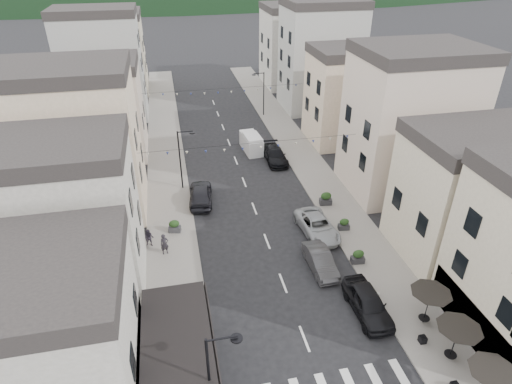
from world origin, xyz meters
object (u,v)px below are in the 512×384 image
Objects in this scene: parked_car_d at (275,155)px; pedestrian_a at (164,244)px; parked_car_e at (201,194)px; delivery_van at (251,143)px; parked_car_a at (368,303)px; parked_car_b at (320,261)px; pedestrian_b at (149,238)px; parked_car_c at (317,226)px.

pedestrian_a is at bearing -130.83° from parked_car_d.
delivery_van is (6.80, 9.97, 0.15)m from parked_car_e.
parked_car_a is 1.09× the size of delivery_van.
pedestrian_a is at bearing 158.72° from parked_car_b.
parked_car_b is 0.98× the size of delivery_van.
parked_car_d is 3.38× the size of pedestrian_b.
pedestrian_b is at bearing 143.22° from parked_car_a.
parked_car_e is at bearing 49.94° from pedestrian_a.
pedestrian_a is at bearing 176.46° from parked_car_c.
delivery_van is at bearing -117.98° from parked_car_e.
parked_car_a is 15.37m from pedestrian_a.
parked_car_c is 13.51m from pedestrian_b.
parked_car_a is 4.99m from parked_car_b.
parked_car_b is 2.50× the size of pedestrian_a.
parked_car_b is 0.86× the size of parked_car_e.
delivery_van is (-1.99, 3.19, 0.27)m from parked_car_d.
parked_car_d is at bearing 85.00° from parked_car_b.
parked_car_e is 12.07m from delivery_van.
parked_car_e is 2.90× the size of pedestrian_a.
parked_car_d is at bearing 90.06° from parked_car_a.
parked_car_d is 18.50m from pedestrian_b.
parked_car_a is 0.91× the size of parked_car_c.
pedestrian_a is at bearing -33.60° from pedestrian_b.
delivery_van reaches higher than parked_car_e.
parked_car_d is at bearing 55.92° from pedestrian_b.
delivery_van is at bearing 66.74° from pedestrian_b.
pedestrian_a is (-12.64, 8.75, 0.16)m from parked_car_a.
delivery_van is (-2.40, 25.91, 0.19)m from parked_car_a.
parked_car_b is at bearing -92.17° from delivery_van.
parked_car_d is 1.16× the size of delivery_van.
pedestrian_b reaches higher than parked_car_b.
delivery_van is 2.55× the size of pedestrian_a.
delivery_van reaches higher than pedestrian_b.
parked_car_c reaches higher than parked_car_b.
pedestrian_a is at bearing 70.76° from parked_car_e.
pedestrian_b is (-1.16, 1.20, -0.11)m from pedestrian_a.
parked_car_c is at bearing 8.08° from pedestrian_b.
parked_car_d is 2.96× the size of pedestrian_a.
parked_car_c is 13.76m from parked_car_d.
parked_car_e is 7.97m from pedestrian_a.
parked_car_a is 0.96× the size of parked_car_e.
delivery_van reaches higher than parked_car_b.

